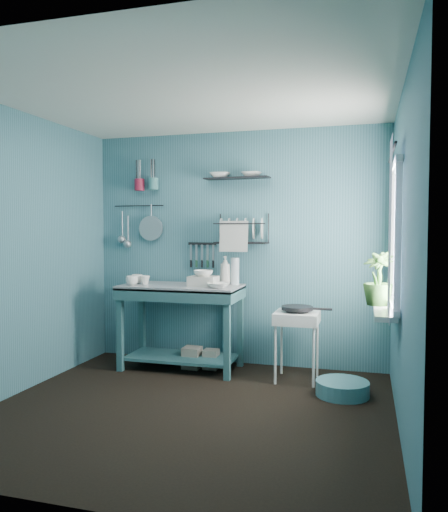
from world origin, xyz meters
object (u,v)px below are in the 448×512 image
(utensil_cup_magenta, at_px, (140,185))
(utensil_cup_teal, at_px, (153,184))
(wash_tub, at_px, (203,281))
(frying_pan, at_px, (297,308))
(colander, at_px, (151,228))
(hotplate_stand, at_px, (297,346))
(potted_plant, at_px, (378,279))
(mug_left, at_px, (132,281))
(dish_rack, at_px, (242,229))
(soap_bottle, at_px, (225,270))
(storage_tin_large, at_px, (192,358))
(mug_right, at_px, (137,279))
(water_bottle, at_px, (235,271))
(floor_basin, at_px, (342,388))
(work_counter, at_px, (181,327))
(mug_mid, at_px, (145,280))
(storage_tin_small, at_px, (211,359))

(utensil_cup_magenta, distance_m, utensil_cup_teal, 0.17)
(wash_tub, height_order, frying_pan, wash_tub)
(frying_pan, distance_m, colander, 1.91)
(hotplate_stand, height_order, potted_plant, potted_plant)
(mug_left, bearing_deg, utensil_cup_magenta, 105.39)
(dish_rack, relative_size, colander, 1.96)
(utensil_cup_teal, relative_size, colander, 0.46)
(mug_left, height_order, soap_bottle, soap_bottle)
(wash_tub, relative_size, storage_tin_large, 1.27)
(mug_right, bearing_deg, water_bottle, 12.17)
(mug_left, relative_size, potted_plant, 0.28)
(floor_basin, bearing_deg, frying_pan, 142.67)
(work_counter, distance_m, mug_mid, 0.62)
(work_counter, height_order, soap_bottle, soap_bottle)
(soap_bottle, height_order, water_bottle, soap_bottle)
(mug_mid, distance_m, water_bottle, 0.95)
(utensil_cup_teal, bearing_deg, work_counter, -35.03)
(storage_tin_large, bearing_deg, potted_plant, -18.30)
(mug_left, distance_m, potted_plant, 2.46)
(mug_right, xyz_separation_m, hotplate_stand, (1.71, -0.08, -0.59))
(wash_tub, xyz_separation_m, frying_pan, (0.96, -0.06, -0.23))
(water_bottle, relative_size, utensil_cup_teal, 2.15)
(mug_mid, distance_m, storage_tin_small, 1.08)
(water_bottle, distance_m, floor_basin, 1.62)
(work_counter, height_order, wash_tub, wash_tub)
(mug_left, bearing_deg, hotplate_stand, 2.81)
(mug_left, xyz_separation_m, soap_bottle, (0.90, 0.36, 0.10))
(utensil_cup_magenta, bearing_deg, floor_basin, -17.71)
(work_counter, bearing_deg, frying_pan, -8.66)
(work_counter, relative_size, wash_tub, 4.42)
(water_bottle, distance_m, storage_tin_small, 0.95)
(floor_basin, bearing_deg, utensil_cup_teal, 160.96)
(mug_left, bearing_deg, floor_basin, -6.84)
(colander, xyz_separation_m, storage_tin_small, (0.79, -0.26, -1.37))
(mug_right, xyz_separation_m, wash_tub, (0.75, -0.02, 0.00))
(utensil_cup_magenta, xyz_separation_m, colander, (0.12, 0.03, -0.49))
(work_counter, xyz_separation_m, water_bottle, (0.52, 0.22, 0.58))
(dish_rack, relative_size, utensil_cup_magenta, 4.23)
(mug_right, height_order, storage_tin_small, mug_right)
(mug_right, height_order, utensil_cup_teal, utensil_cup_teal)
(storage_tin_large, bearing_deg, wash_tub, -25.02)
(colander, relative_size, potted_plant, 0.64)
(dish_rack, xyz_separation_m, storage_tin_small, (-0.28, -0.18, -1.36))
(work_counter, height_order, hotplate_stand, work_counter)
(frying_pan, relative_size, potted_plant, 0.69)
(water_bottle, bearing_deg, mug_left, -159.19)
(work_counter, xyz_separation_m, frying_pan, (1.21, -0.08, 0.26))
(utensil_cup_teal, distance_m, storage_tin_large, 1.94)
(mug_right, distance_m, floor_basin, 2.36)
(water_bottle, xyz_separation_m, utensil_cup_magenta, (-1.13, 0.09, 0.94))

